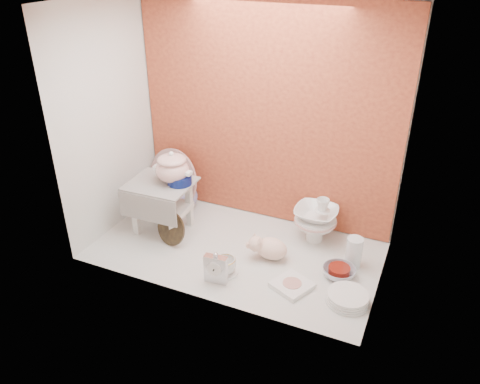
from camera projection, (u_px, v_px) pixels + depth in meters
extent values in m
plane|color=silver|center=(236.00, 250.00, 3.08)|extent=(1.80, 1.80, 0.00)
cube|color=#BE572F|center=(267.00, 116.00, 3.12)|extent=(1.80, 0.06, 1.50)
cube|color=silver|center=(107.00, 120.00, 3.04)|extent=(0.06, 1.00, 1.50)
cube|color=silver|center=(398.00, 170.00, 2.40)|extent=(0.06, 1.00, 1.50)
cube|color=white|center=(235.00, 2.00, 2.37)|extent=(1.80, 1.00, 0.06)
cylinder|color=#0A1551|center=(180.00, 180.00, 3.10)|extent=(0.19, 0.19, 0.06)
imported|color=silver|center=(182.00, 193.00, 3.51)|extent=(0.27, 0.27, 0.24)
cube|color=silver|center=(216.00, 268.00, 2.75)|extent=(0.14, 0.06, 0.20)
ellipsoid|color=beige|center=(271.00, 248.00, 2.96)|extent=(0.26, 0.18, 0.15)
cylinder|color=white|center=(226.00, 273.00, 2.86)|extent=(0.20, 0.20, 0.01)
imported|color=white|center=(226.00, 265.00, 2.83)|extent=(0.14, 0.14, 0.10)
cube|color=white|center=(292.00, 285.00, 2.74)|extent=(0.26, 0.26, 0.03)
cylinder|color=white|center=(348.00, 298.00, 2.62)|extent=(0.31, 0.31, 0.06)
imported|color=silver|center=(339.00, 272.00, 2.82)|extent=(0.21, 0.21, 0.06)
cylinder|color=silver|center=(354.00, 252.00, 2.88)|extent=(0.11, 0.11, 0.20)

